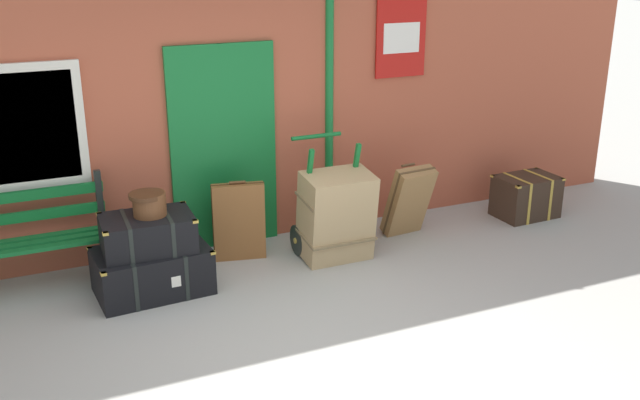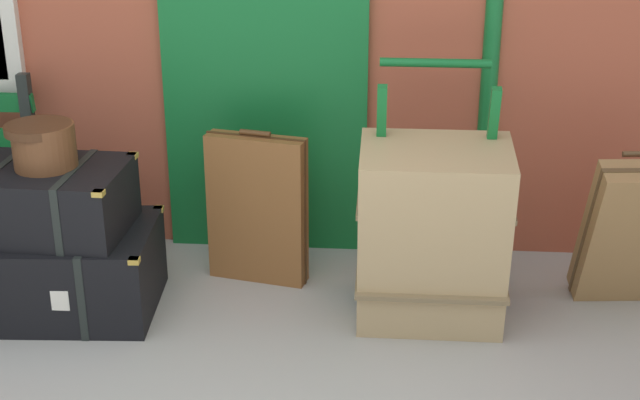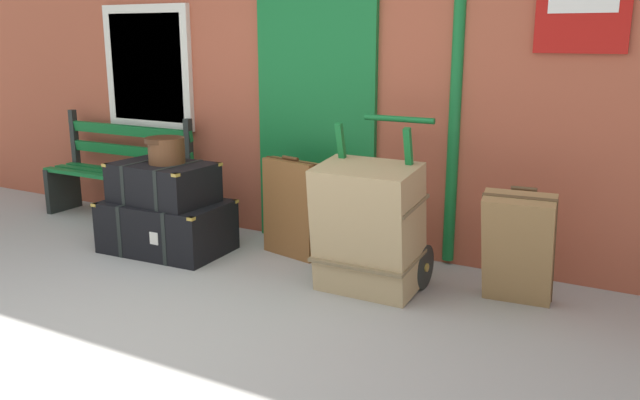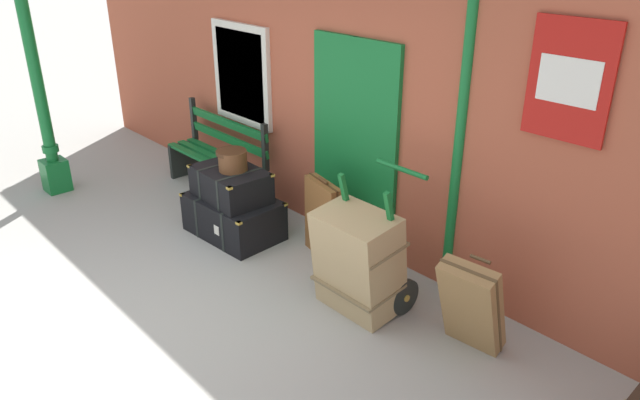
{
  "view_description": "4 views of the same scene",
  "coord_description": "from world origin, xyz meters",
  "px_view_note": "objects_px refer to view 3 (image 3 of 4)",
  "views": [
    {
      "loc": [
        -1.89,
        -4.52,
        3.04
      ],
      "look_at": [
        0.95,
        1.89,
        0.54
      ],
      "focal_mm": 41.03,
      "sensor_mm": 36.0,
      "label": 1
    },
    {
      "loc": [
        0.78,
        -2.3,
        2.23
      ],
      "look_at": [
        0.48,
        1.61,
        0.62
      ],
      "focal_mm": 51.46,
      "sensor_mm": 36.0,
      "label": 2
    },
    {
      "loc": [
        2.85,
        -2.36,
        1.75
      ],
      "look_at": [
        0.58,
        1.68,
        0.59
      ],
      "focal_mm": 37.13,
      "sensor_mm": 36.0,
      "label": 3
    },
    {
      "loc": [
        3.99,
        -1.54,
        3.0
      ],
      "look_at": [
        0.28,
        1.83,
        0.71
      ],
      "focal_mm": 33.63,
      "sensor_mm": 36.0,
      "label": 4
    }
  ],
  "objects_px": {
    "steamer_trunk_middle": "(163,182)",
    "suitcase_tan": "(291,208)",
    "steamer_trunk_base": "(167,226)",
    "round_hatbox": "(166,149)",
    "suitcase_oxblood": "(518,249)",
    "large_brown_trunk": "(368,228)",
    "porters_trolley": "(378,248)",
    "platform_bench": "(120,174)"
  },
  "relations": [
    {
      "from": "large_brown_trunk",
      "to": "suitcase_oxblood",
      "type": "relative_size",
      "value": 1.15
    },
    {
      "from": "suitcase_tan",
      "to": "large_brown_trunk",
      "type": "bearing_deg",
      "value": -25.0
    },
    {
      "from": "platform_bench",
      "to": "suitcase_tan",
      "type": "height_order",
      "value": "platform_bench"
    },
    {
      "from": "suitcase_tan",
      "to": "steamer_trunk_base",
      "type": "bearing_deg",
      "value": -157.26
    },
    {
      "from": "porters_trolley",
      "to": "suitcase_tan",
      "type": "xyz_separation_m",
      "value": [
        -0.88,
        0.23,
        0.12
      ]
    },
    {
      "from": "round_hatbox",
      "to": "steamer_trunk_base",
      "type": "bearing_deg",
      "value": -145.69
    },
    {
      "from": "steamer_trunk_middle",
      "to": "large_brown_trunk",
      "type": "relative_size",
      "value": 0.9
    },
    {
      "from": "large_brown_trunk",
      "to": "suitcase_oxblood",
      "type": "distance_m",
      "value": 1.0
    },
    {
      "from": "steamer_trunk_base",
      "to": "large_brown_trunk",
      "type": "bearing_deg",
      "value": -0.24
    },
    {
      "from": "porters_trolley",
      "to": "large_brown_trunk",
      "type": "xyz_separation_m",
      "value": [
        0.0,
        -0.18,
        0.19
      ]
    },
    {
      "from": "steamer_trunk_middle",
      "to": "platform_bench",
      "type": "bearing_deg",
      "value": 152.84
    },
    {
      "from": "platform_bench",
      "to": "steamer_trunk_base",
      "type": "distance_m",
      "value": 1.23
    },
    {
      "from": "round_hatbox",
      "to": "suitcase_oxblood",
      "type": "xyz_separation_m",
      "value": [
        2.79,
        0.21,
        -0.46
      ]
    },
    {
      "from": "platform_bench",
      "to": "porters_trolley",
      "type": "relative_size",
      "value": 1.35
    },
    {
      "from": "steamer_trunk_middle",
      "to": "porters_trolley",
      "type": "xyz_separation_m",
      "value": [
        1.86,
        0.17,
        -0.31
      ]
    },
    {
      "from": "steamer_trunk_base",
      "to": "round_hatbox",
      "type": "bearing_deg",
      "value": 34.31
    },
    {
      "from": "platform_bench",
      "to": "porters_trolley",
      "type": "bearing_deg",
      "value": -7.34
    },
    {
      "from": "steamer_trunk_base",
      "to": "round_hatbox",
      "type": "distance_m",
      "value": 0.65
    },
    {
      "from": "platform_bench",
      "to": "porters_trolley",
      "type": "distance_m",
      "value": 2.95
    },
    {
      "from": "large_brown_trunk",
      "to": "round_hatbox",
      "type": "bearing_deg",
      "value": 179.26
    },
    {
      "from": "round_hatbox",
      "to": "suitcase_oxblood",
      "type": "bearing_deg",
      "value": 4.32
    },
    {
      "from": "steamer_trunk_base",
      "to": "round_hatbox",
      "type": "relative_size",
      "value": 3.27
    },
    {
      "from": "steamer_trunk_base",
      "to": "porters_trolley",
      "type": "height_order",
      "value": "porters_trolley"
    },
    {
      "from": "large_brown_trunk",
      "to": "suitcase_tan",
      "type": "relative_size",
      "value": 1.12
    },
    {
      "from": "suitcase_tan",
      "to": "suitcase_oxblood",
      "type": "bearing_deg",
      "value": -5.47
    },
    {
      "from": "steamer_trunk_base",
      "to": "steamer_trunk_middle",
      "type": "height_order",
      "value": "steamer_trunk_middle"
    },
    {
      "from": "porters_trolley",
      "to": "suitcase_tan",
      "type": "relative_size",
      "value": 1.43
    },
    {
      "from": "platform_bench",
      "to": "porters_trolley",
      "type": "height_order",
      "value": "porters_trolley"
    },
    {
      "from": "large_brown_trunk",
      "to": "suitcase_tan",
      "type": "distance_m",
      "value": 0.97
    },
    {
      "from": "platform_bench",
      "to": "round_hatbox",
      "type": "relative_size",
      "value": 5.0
    },
    {
      "from": "suitcase_oxblood",
      "to": "large_brown_trunk",
      "type": "bearing_deg",
      "value": -166.4
    },
    {
      "from": "round_hatbox",
      "to": "suitcase_oxblood",
      "type": "distance_m",
      "value": 2.83
    },
    {
      "from": "large_brown_trunk",
      "to": "suitcase_oxblood",
      "type": "bearing_deg",
      "value": 13.6
    },
    {
      "from": "steamer_trunk_middle",
      "to": "suitcase_tan",
      "type": "height_order",
      "value": "suitcase_tan"
    },
    {
      "from": "large_brown_trunk",
      "to": "suitcase_oxblood",
      "type": "height_order",
      "value": "large_brown_trunk"
    },
    {
      "from": "steamer_trunk_middle",
      "to": "porters_trolley",
      "type": "bearing_deg",
      "value": 5.24
    },
    {
      "from": "round_hatbox",
      "to": "suitcase_tan",
      "type": "height_order",
      "value": "round_hatbox"
    },
    {
      "from": "platform_bench",
      "to": "steamer_trunk_middle",
      "type": "xyz_separation_m",
      "value": [
        1.06,
        -0.55,
        0.14
      ]
    },
    {
      "from": "platform_bench",
      "to": "porters_trolley",
      "type": "xyz_separation_m",
      "value": [
        2.92,
        -0.38,
        -0.18
      ]
    },
    {
      "from": "steamer_trunk_base",
      "to": "steamer_trunk_middle",
      "type": "bearing_deg",
      "value": 177.46
    },
    {
      "from": "platform_bench",
      "to": "steamer_trunk_middle",
      "type": "relative_size",
      "value": 1.93
    },
    {
      "from": "large_brown_trunk",
      "to": "platform_bench",
      "type": "bearing_deg",
      "value": 169.25
    }
  ]
}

